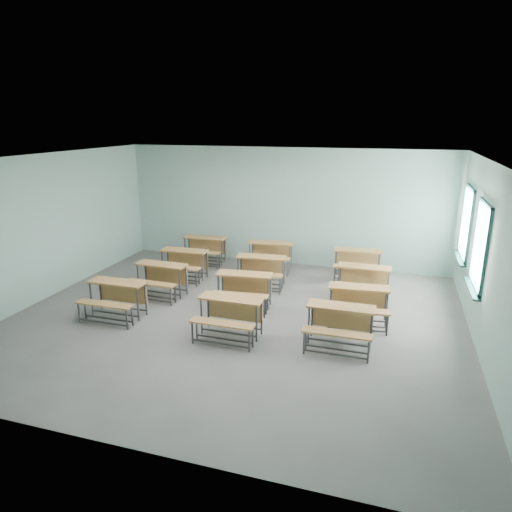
# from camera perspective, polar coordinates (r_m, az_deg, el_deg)

# --- Properties ---
(room) EXTENTS (9.04, 8.04, 3.24)m
(room) POSITION_cam_1_polar(r_m,az_deg,el_deg) (8.86, -2.14, 1.64)
(room) COLOR slate
(room) RESTS_ON ground
(desk_unit_r0c0) EXTENTS (1.18, 0.80, 0.74)m
(desk_unit_r0c0) POSITION_cam_1_polar(r_m,az_deg,el_deg) (9.72, -17.23, -4.59)
(desk_unit_r0c0) COLOR #9F6D39
(desk_unit_r0c0) RESTS_ON ground
(desk_unit_r0c1) EXTENTS (1.19, 0.81, 0.74)m
(desk_unit_r0c1) POSITION_cam_1_polar(r_m,az_deg,el_deg) (8.48, -3.35, -6.98)
(desk_unit_r0c1) COLOR #9F6D39
(desk_unit_r0c1) RESTS_ON ground
(desk_unit_r0c2) EXTENTS (1.19, 0.80, 0.74)m
(desk_unit_r0c2) POSITION_cam_1_polar(r_m,az_deg,el_deg) (8.25, 10.44, -7.96)
(desk_unit_r0c2) COLOR #9F6D39
(desk_unit_r0c2) RESTS_ON ground
(desk_unit_r1c0) EXTENTS (1.22, 0.85, 0.74)m
(desk_unit_r1c0) POSITION_cam_1_polar(r_m,az_deg,el_deg) (10.63, -11.99, -2.35)
(desk_unit_r1c0) COLOR #9F6D39
(desk_unit_r1c0) RESTS_ON ground
(desk_unit_r1c1) EXTENTS (1.26, 0.90, 0.74)m
(desk_unit_r1c1) POSITION_cam_1_polar(r_m,az_deg,el_deg) (9.75, -1.58, -3.73)
(desk_unit_r1c1) COLOR #9F6D39
(desk_unit_r1c1) RESTS_ON ground
(desk_unit_r1c2) EXTENTS (1.25, 0.90, 0.74)m
(desk_unit_r1c2) POSITION_cam_1_polar(r_m,az_deg,el_deg) (9.23, 12.69, -5.36)
(desk_unit_r1c2) COLOR #9F6D39
(desk_unit_r1c2) RESTS_ON ground
(desk_unit_r2c0) EXTENTS (1.21, 0.83, 0.74)m
(desk_unit_r2c0) POSITION_cam_1_polar(r_m,az_deg,el_deg) (11.65, -9.14, -0.51)
(desk_unit_r2c0) COLOR #9F6D39
(desk_unit_r2c0) RESTS_ON ground
(desk_unit_r2c1) EXTENTS (1.26, 0.91, 0.74)m
(desk_unit_r2c1) POSITION_cam_1_polar(r_m,az_deg,el_deg) (10.96, 0.55, -1.39)
(desk_unit_r2c1) COLOR #9F6D39
(desk_unit_r2c1) RESTS_ON ground
(desk_unit_r2c2) EXTENTS (1.20, 0.81, 0.74)m
(desk_unit_r2c2) POSITION_cam_1_polar(r_m,az_deg,el_deg) (10.51, 13.25, -2.66)
(desk_unit_r2c2) COLOR #9F6D39
(desk_unit_r2c2) RESTS_ON ground
(desk_unit_r3c0) EXTENTS (1.24, 0.87, 0.74)m
(desk_unit_r3c0) POSITION_cam_1_polar(r_m,az_deg,el_deg) (12.86, -6.56, 1.24)
(desk_unit_r3c0) COLOR #9F6D39
(desk_unit_r3c0) RESTS_ON ground
(desk_unit_r3c1) EXTENTS (1.25, 0.89, 0.74)m
(desk_unit_r3c1) POSITION_cam_1_polar(r_m,az_deg,el_deg) (12.23, 1.77, 0.54)
(desk_unit_r3c1) COLOR #9F6D39
(desk_unit_r3c1) RESTS_ON ground
(desk_unit_r3c2) EXTENTS (1.26, 0.91, 0.74)m
(desk_unit_r3c2) POSITION_cam_1_polar(r_m,az_deg,el_deg) (11.80, 12.57, -0.48)
(desk_unit_r3c2) COLOR #9F6D39
(desk_unit_r3c2) RESTS_ON ground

